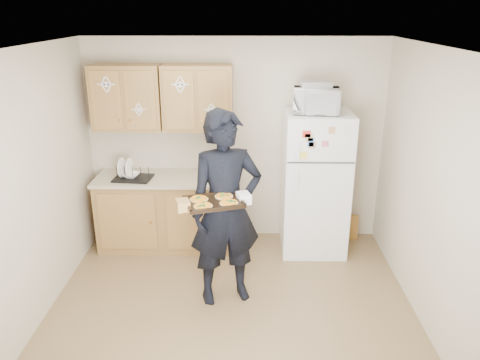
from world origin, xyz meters
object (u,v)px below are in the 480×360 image
object	(u,v)px
baking_tray	(214,202)
dish_rack	(133,172)
refrigerator	(315,183)
microwave	(316,101)
person	(226,210)

from	to	relation	value
baking_tray	dish_rack	distance (m)	1.71
refrigerator	baking_tray	bearing A→B (deg)	-128.89
microwave	baking_tray	bearing A→B (deg)	-123.23
baking_tray	microwave	xyz separation A→B (m)	(1.05, 1.31, 0.67)
person	dish_rack	bearing A→B (deg)	119.39
refrigerator	dish_rack	xyz separation A→B (m)	(-2.15, -0.03, 0.14)
refrigerator	dish_rack	bearing A→B (deg)	-179.29
refrigerator	baking_tray	xyz separation A→B (m)	(-1.10, -1.36, 0.32)
refrigerator	person	world-z (taller)	person
refrigerator	microwave	bearing A→B (deg)	-132.62
person	dish_rack	world-z (taller)	person
baking_tray	dish_rack	world-z (taller)	baking_tray
baking_tray	microwave	size ratio (longest dim) A/B	0.99
refrigerator	dish_rack	size ratio (longest dim) A/B	3.94
refrigerator	microwave	size ratio (longest dim) A/B	3.38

